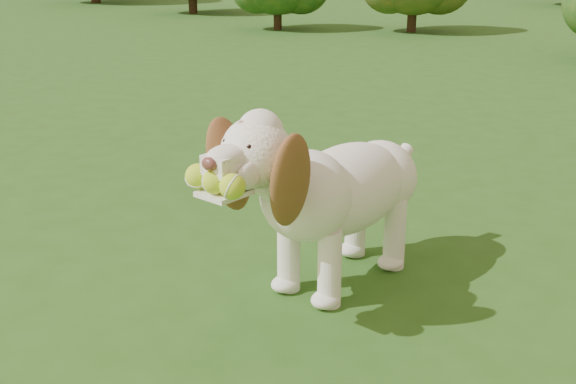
% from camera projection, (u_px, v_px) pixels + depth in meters
% --- Properties ---
extents(ground, '(80.00, 80.00, 0.00)m').
position_uv_depth(ground, '(455.00, 285.00, 3.04)').
color(ground, '#264D16').
rests_on(ground, ground).
extents(dog, '(0.75, 1.23, 0.83)m').
position_uv_depth(dog, '(330.00, 187.00, 2.89)').
color(dog, white).
rests_on(dog, ground).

